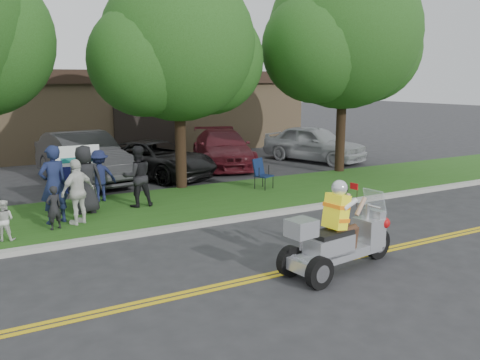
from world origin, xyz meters
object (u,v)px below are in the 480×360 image
spectator_adult_mid (137,176)px  parked_car_right (223,148)px  parked_car_left (83,158)px  spectator_adult_right (78,192)px  lawn_chair_a (66,185)px  trike_scooter (339,240)px  lawn_chair_b (261,172)px  parked_car_mid (156,159)px  parked_car_far_right (314,143)px  spectator_adult_left (53,185)px

spectator_adult_mid → parked_car_right: bearing=-133.7°
parked_car_left → parked_car_right: size_ratio=1.04×
spectator_adult_mid → spectator_adult_right: bearing=30.1°
lawn_chair_a → spectator_adult_mid: size_ratio=0.64×
trike_scooter → parked_car_right: 12.23m
lawn_chair_b → parked_car_mid: parked_car_mid is taller
spectator_adult_mid → parked_car_far_right: 10.58m
spectator_adult_right → trike_scooter: bearing=97.4°
trike_scooter → parked_car_left: 11.14m
spectator_adult_mid → parked_car_mid: size_ratio=0.35×
lawn_chair_b → spectator_adult_left: spectator_adult_left is taller
lawn_chair_a → parked_car_mid: 5.18m
parked_car_mid → parked_car_far_right: 7.42m
lawn_chair_a → parked_car_left: parked_car_left is taller
lawn_chair_b → parked_car_left: 6.30m
spectator_adult_mid → parked_car_far_right: spectator_adult_mid is taller
lawn_chair_b → parked_car_far_right: 6.76m
spectator_adult_left → trike_scooter: bearing=110.3°
lawn_chair_b → parked_car_far_right: (5.33, 4.15, 0.15)m
parked_car_mid → parked_car_right: bearing=-7.0°
spectator_adult_right → parked_car_left: (1.37, 5.56, -0.02)m
lawn_chair_b → parked_car_right: (1.21, 4.98, 0.10)m
parked_car_far_right → trike_scooter: bearing=-145.5°
parked_car_mid → spectator_adult_left: bearing=-155.5°
lawn_chair_b → parked_car_far_right: parked_car_far_right is taller
lawn_chair_b → parked_car_far_right: bearing=15.4°
parked_car_right → spectator_adult_right: bearing=-121.3°
lawn_chair_b → spectator_adult_right: spectator_adult_right is taller
parked_car_right → trike_scooter: bearing=-89.8°
trike_scooter → lawn_chair_b: trike_scooter is taller
spectator_adult_left → parked_car_left: (1.87, 5.22, -0.18)m
lawn_chair_a → parked_car_mid: (3.89, 3.42, -0.04)m
spectator_adult_right → parked_car_mid: spectator_adult_right is taller
spectator_adult_left → parked_car_mid: (4.45, 4.99, -0.39)m
spectator_adult_left → parked_car_right: 9.79m
parked_car_right → parked_car_far_right: (4.12, -0.83, 0.05)m
spectator_adult_left → parked_car_far_right: spectator_adult_left is taller
lawn_chair_a → spectator_adult_mid: 1.99m
lawn_chair_a → spectator_adult_left: bearing=-101.5°
lawn_chair_b → spectator_adult_left: size_ratio=0.50×
lawn_chair_a → spectator_adult_right: size_ratio=0.68×
spectator_adult_right → spectator_adult_mid: bearing=-178.2°
trike_scooter → lawn_chair_a: (-3.53, 7.26, 0.10)m
spectator_adult_right → lawn_chair_a: bearing=-118.7°
lawn_chair_a → parked_car_far_right: (11.30, 3.58, 0.08)m
parked_car_far_right → spectator_adult_mid: bearing=-174.5°
spectator_adult_mid → parked_car_mid: (2.15, 4.36, -0.28)m
parked_car_mid → parked_car_far_right: bearing=-22.5°
spectator_adult_mid → parked_car_left: bearing=-82.8°
lawn_chair_b → parked_car_mid: size_ratio=0.20×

